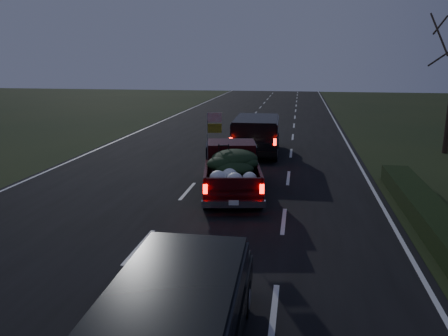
% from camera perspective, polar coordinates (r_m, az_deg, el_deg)
% --- Properties ---
extents(ground, '(120.00, 120.00, 0.00)m').
position_cam_1_polar(ground, '(11.63, -11.01, -10.13)').
color(ground, black).
rests_on(ground, ground).
extents(road_asphalt, '(14.00, 120.00, 0.02)m').
position_cam_1_polar(road_asphalt, '(11.63, -11.01, -10.08)').
color(road_asphalt, black).
rests_on(road_asphalt, ground).
extents(hedge_row, '(1.00, 10.00, 0.60)m').
position_cam_1_polar(hedge_row, '(14.17, 25.23, -5.52)').
color(hedge_row, black).
rests_on(hedge_row, ground).
extents(pickup_truck, '(2.71, 5.20, 2.60)m').
position_cam_1_polar(pickup_truck, '(15.68, 1.00, 0.18)').
color(pickup_truck, '#34070B').
rests_on(pickup_truck, ground).
extents(lead_suv, '(2.39, 5.40, 1.53)m').
position_cam_1_polar(lead_suv, '(22.31, 4.25, 4.74)').
color(lead_suv, black).
rests_on(lead_suv, ground).
extents(rear_suv, '(2.16, 4.55, 1.30)m').
position_cam_1_polar(rear_suv, '(6.99, -5.98, -18.16)').
color(rear_suv, black).
rests_on(rear_suv, ground).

